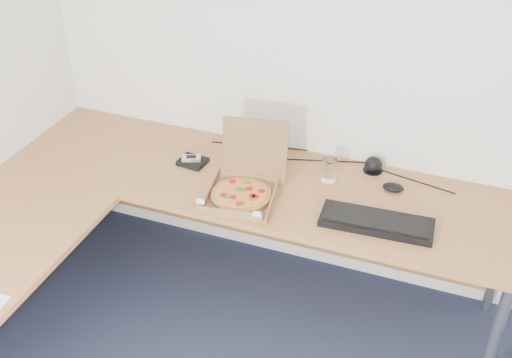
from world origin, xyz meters
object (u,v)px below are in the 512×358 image
at_px(pizza_box, 243,190).
at_px(wallet, 193,162).
at_px(drinking_glass, 329,170).
at_px(keyboard, 376,222).
at_px(desk, 155,220).

height_order(pizza_box, wallet, pizza_box).
distance_m(drinking_glass, keyboard, 0.40).
bearing_deg(keyboard, pizza_box, 177.67).
bearing_deg(wallet, pizza_box, -22.58).
bearing_deg(drinking_glass, keyboard, -42.85).
height_order(desk, pizza_box, pizza_box).
bearing_deg(desk, keyboard, 16.26).
xyz_separation_m(drinking_glass, keyboard, (0.29, -0.27, -0.05)).
xyz_separation_m(keyboard, wallet, (-0.97, 0.17, -0.00)).
relative_size(drinking_glass, wallet, 0.90).
height_order(pizza_box, keyboard, pizza_box).
bearing_deg(desk, drinking_glass, 39.74).
xyz_separation_m(pizza_box, wallet, (-0.34, 0.18, -0.03)).
relative_size(desk, wallet, 18.56).
distance_m(desk, pizza_box, 0.42).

